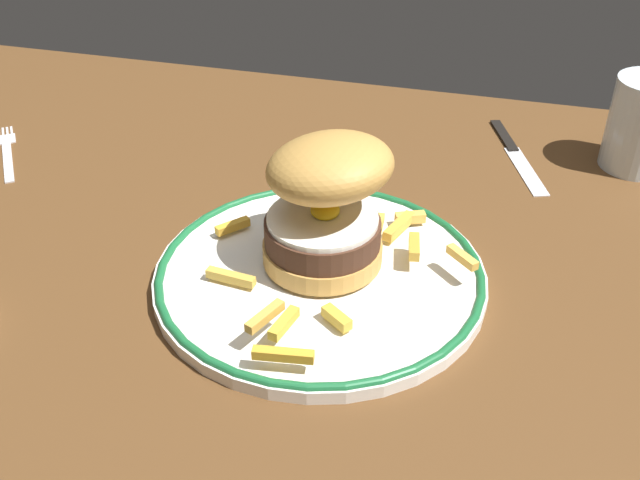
# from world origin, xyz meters

# --- Properties ---
(ground_plane) EXTENTS (1.33, 0.86, 0.04)m
(ground_plane) POSITION_xyz_m (0.00, 0.00, -0.02)
(ground_plane) COLOR #54351A
(dinner_plate) EXTENTS (0.30, 0.30, 0.02)m
(dinner_plate) POSITION_xyz_m (0.04, -0.02, 0.01)
(dinner_plate) COLOR white
(dinner_plate) RESTS_ON ground_plane
(burger) EXTENTS (0.15, 0.15, 0.13)m
(burger) POSITION_xyz_m (0.04, -0.00, 0.08)
(burger) COLOR #C69043
(burger) RESTS_ON dinner_plate
(fries_pile) EXTENTS (0.25, 0.28, 0.02)m
(fries_pile) POSITION_xyz_m (0.04, -0.00, 0.03)
(fries_pile) COLOR gold
(fries_pile) RESTS_ON dinner_plate
(fork) EXTENTS (0.10, 0.12, 0.00)m
(fork) POSITION_xyz_m (-0.39, 0.12, 0.00)
(fork) COLOR silver
(fork) RESTS_ON ground_plane
(knife) EXTENTS (0.08, 0.17, 0.01)m
(knife) POSITION_xyz_m (0.19, 0.28, 0.00)
(knife) COLOR black
(knife) RESTS_ON ground_plane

